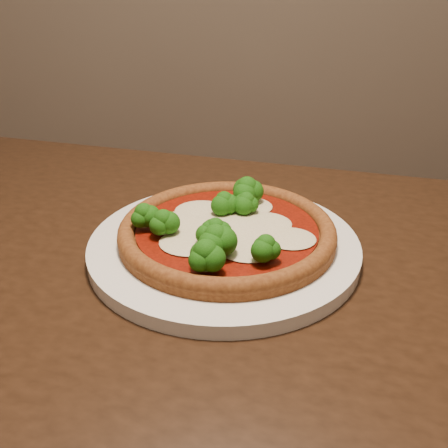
{
  "coord_description": "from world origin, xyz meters",
  "views": [
    {
      "loc": [
        0.07,
        -0.31,
        1.08
      ],
      "look_at": [
        0.04,
        0.24,
        0.79
      ],
      "focal_mm": 40.0,
      "sensor_mm": 36.0,
      "label": 1
    }
  ],
  "objects": [
    {
      "name": "pizza",
      "position": [
        0.04,
        0.24,
        0.78
      ],
      "size": [
        0.28,
        0.28,
        0.06
      ],
      "rotation": [
        0.0,
        0.0,
        -0.34
      ],
      "color": "brown",
      "rests_on": "plate"
    },
    {
      "name": "dining_table",
      "position": [
        0.04,
        0.18,
        0.65
      ],
      "size": [
        1.41,
        1.04,
        0.75
      ],
      "rotation": [
        0.0,
        0.0,
        -0.21
      ],
      "color": "black",
      "rests_on": "floor"
    },
    {
      "name": "plate",
      "position": [
        0.04,
        0.24,
        0.76
      ],
      "size": [
        0.34,
        0.34,
        0.02
      ],
      "primitive_type": "cylinder",
      "color": "white",
      "rests_on": "dining_table"
    }
  ]
}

